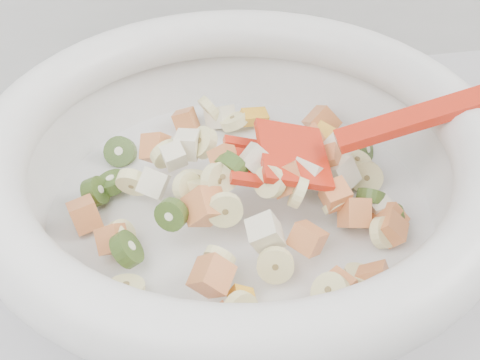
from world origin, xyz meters
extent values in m
cylinder|color=white|center=(0.17, 1.49, 0.91)|extent=(0.32, 0.32, 0.02)
torus|color=white|center=(0.17, 1.49, 0.98)|extent=(0.40, 0.40, 0.04)
cylinder|color=#F5F3A3|center=(0.13, 1.48, 0.96)|extent=(0.03, 0.03, 0.03)
cylinder|color=#F5F3A3|center=(0.14, 1.42, 0.94)|extent=(0.03, 0.02, 0.03)
cylinder|color=#F5F3A3|center=(0.18, 1.60, 0.93)|extent=(0.03, 0.03, 0.02)
cylinder|color=#F5F3A3|center=(0.24, 1.46, 0.94)|extent=(0.03, 0.02, 0.03)
cylinder|color=#F5F3A3|center=(0.14, 1.49, 0.96)|extent=(0.04, 0.04, 0.01)
cylinder|color=#F5F3A3|center=(0.21, 1.38, 0.94)|extent=(0.03, 0.04, 0.03)
cylinder|color=#F5F3A3|center=(0.18, 1.41, 0.94)|extent=(0.04, 0.02, 0.03)
cylinder|color=#F5F3A3|center=(0.15, 1.54, 0.95)|extent=(0.03, 0.03, 0.03)
cylinder|color=#F5F3A3|center=(0.28, 1.50, 0.93)|extent=(0.04, 0.03, 0.03)
cylinder|color=#F5F3A3|center=(0.16, 1.61, 0.93)|extent=(0.02, 0.04, 0.04)
cylinder|color=#F5F3A3|center=(0.07, 1.46, 0.93)|extent=(0.03, 0.03, 0.03)
cylinder|color=#F5F3A3|center=(0.15, 1.53, 0.96)|extent=(0.03, 0.03, 0.03)
cylinder|color=#F5F3A3|center=(0.15, 1.48, 0.97)|extent=(0.03, 0.03, 0.03)
cylinder|color=#F5F3A3|center=(0.12, 1.54, 0.95)|extent=(0.03, 0.03, 0.04)
cylinder|color=#F5F3A3|center=(0.27, 1.51, 0.93)|extent=(0.03, 0.03, 0.01)
cylinder|color=#F5F3A3|center=(0.19, 1.47, 0.96)|extent=(0.03, 0.03, 0.03)
cylinder|color=#F5F3A3|center=(0.07, 1.46, 0.93)|extent=(0.02, 0.03, 0.03)
cylinder|color=#F5F3A3|center=(0.21, 1.46, 0.96)|extent=(0.02, 0.03, 0.03)
cylinder|color=#F5F3A3|center=(0.09, 1.51, 0.94)|extent=(0.03, 0.03, 0.03)
cylinder|color=#F5F3A3|center=(0.15, 1.45, 0.96)|extent=(0.04, 0.02, 0.04)
cylinder|color=#F5F3A3|center=(0.27, 1.43, 0.93)|extent=(0.03, 0.03, 0.03)
cylinder|color=#F5F3A3|center=(0.24, 1.40, 0.93)|extent=(0.03, 0.03, 0.02)
cylinder|color=#F5F3A3|center=(0.08, 1.41, 0.93)|extent=(0.03, 0.03, 0.02)
cylinder|color=#F5F3A3|center=(0.15, 1.38, 0.93)|extent=(0.03, 0.02, 0.03)
cylinder|color=#F5F3A3|center=(0.15, 1.37, 0.93)|extent=(0.03, 0.03, 0.02)
cylinder|color=#F5F3A3|center=(0.15, 1.48, 0.96)|extent=(0.03, 0.03, 0.04)
cube|color=#E17747|center=(0.25, 1.50, 0.95)|extent=(0.03, 0.02, 0.03)
cube|color=#E17747|center=(0.25, 1.39, 0.93)|extent=(0.03, 0.03, 0.04)
cube|color=#E17747|center=(0.23, 1.51, 0.95)|extent=(0.03, 0.03, 0.03)
cube|color=#E17747|center=(0.25, 1.45, 0.94)|extent=(0.03, 0.03, 0.03)
cube|color=#E17747|center=(0.27, 1.43, 0.93)|extent=(0.03, 0.03, 0.03)
cube|color=#E17747|center=(0.14, 1.37, 0.93)|extent=(0.03, 0.03, 0.03)
cube|color=#E17747|center=(0.05, 1.49, 0.93)|extent=(0.03, 0.03, 0.03)
cube|color=#E17747|center=(0.16, 1.49, 0.97)|extent=(0.03, 0.03, 0.03)
cube|color=#E17747|center=(0.22, 1.39, 0.93)|extent=(0.03, 0.03, 0.03)
cube|color=#E17747|center=(0.16, 1.36, 0.93)|extent=(0.03, 0.03, 0.02)
cube|color=#E17747|center=(0.11, 1.55, 0.95)|extent=(0.03, 0.03, 0.03)
cube|color=#E17747|center=(0.20, 1.47, 0.96)|extent=(0.03, 0.03, 0.04)
cube|color=#E17747|center=(0.21, 1.42, 0.94)|extent=(0.03, 0.03, 0.03)
cube|color=#E17747|center=(0.07, 1.46, 0.94)|extent=(0.03, 0.03, 0.03)
cube|color=#E17747|center=(0.14, 1.61, 0.93)|extent=(0.03, 0.03, 0.03)
cube|color=#E17747|center=(0.24, 1.46, 0.95)|extent=(0.02, 0.03, 0.02)
cube|color=#E17747|center=(0.14, 1.46, 0.95)|extent=(0.03, 0.03, 0.04)
cube|color=#E17747|center=(0.24, 1.53, 0.95)|extent=(0.03, 0.04, 0.04)
cube|color=#E17747|center=(0.13, 1.40, 0.94)|extent=(0.04, 0.03, 0.04)
cube|color=#E17747|center=(0.26, 1.57, 0.93)|extent=(0.03, 0.04, 0.04)
cube|color=#E17747|center=(0.28, 1.45, 0.93)|extent=(0.03, 0.03, 0.03)
cylinder|color=#649B33|center=(0.08, 1.57, 0.93)|extent=(0.04, 0.03, 0.04)
cylinder|color=#649B33|center=(0.27, 1.47, 0.93)|extent=(0.03, 0.03, 0.03)
cylinder|color=#649B33|center=(0.08, 1.44, 0.94)|extent=(0.03, 0.03, 0.03)
cylinder|color=#649B33|center=(0.11, 1.46, 0.95)|extent=(0.03, 0.02, 0.03)
cylinder|color=#649B33|center=(0.06, 1.52, 0.93)|extent=(0.03, 0.03, 0.03)
cylinder|color=#649B33|center=(0.21, 1.52, 0.96)|extent=(0.02, 0.03, 0.03)
cylinder|color=#649B33|center=(0.23, 1.51, 0.94)|extent=(0.04, 0.04, 0.02)
cylinder|color=#649B33|center=(0.07, 1.53, 0.93)|extent=(0.04, 0.04, 0.02)
cylinder|color=#649B33|center=(0.16, 1.49, 0.97)|extent=(0.03, 0.03, 0.03)
cylinder|color=#649B33|center=(0.29, 1.53, 0.93)|extent=(0.03, 0.03, 0.03)
cylinder|color=#649B33|center=(0.28, 1.45, 0.93)|extent=(0.04, 0.04, 0.03)
cube|color=#F0E9CB|center=(0.13, 1.53, 0.96)|extent=(0.02, 0.03, 0.02)
cube|color=#F0E9CB|center=(0.26, 1.52, 0.94)|extent=(0.03, 0.03, 0.04)
cube|color=#F0E9CB|center=(0.26, 1.53, 0.94)|extent=(0.03, 0.02, 0.03)
cube|color=#F0E9CB|center=(0.18, 1.43, 0.95)|extent=(0.03, 0.02, 0.03)
cube|color=#F0E9CB|center=(0.18, 1.49, 0.97)|extent=(0.03, 0.03, 0.03)
cube|color=#F0E9CB|center=(0.22, 1.48, 0.96)|extent=(0.03, 0.03, 0.03)
cube|color=#F0E9CB|center=(0.12, 1.52, 0.96)|extent=(0.02, 0.02, 0.02)
cube|color=#F0E9CB|center=(0.10, 1.50, 0.94)|extent=(0.03, 0.04, 0.03)
cube|color=#F0E9CB|center=(0.28, 1.46, 0.93)|extent=(0.02, 0.02, 0.02)
cube|color=#F0E9CB|center=(0.25, 1.49, 0.94)|extent=(0.04, 0.04, 0.03)
cube|color=#F0E9CB|center=(0.13, 1.54, 0.95)|extent=(0.02, 0.02, 0.02)
cube|color=#F0E9CB|center=(0.17, 1.61, 0.93)|extent=(0.03, 0.04, 0.03)
cube|color=yellow|center=(0.15, 1.39, 0.93)|extent=(0.02, 0.02, 0.02)
cube|color=yellow|center=(0.26, 1.55, 0.94)|extent=(0.03, 0.03, 0.02)
cube|color=yellow|center=(0.20, 1.60, 0.93)|extent=(0.03, 0.02, 0.02)
cube|color=red|center=(0.21, 1.49, 0.97)|extent=(0.06, 0.07, 0.03)
cube|color=red|center=(0.18, 1.51, 0.97)|extent=(0.03, 0.01, 0.01)
cube|color=red|center=(0.17, 1.50, 0.97)|extent=(0.03, 0.01, 0.01)
cube|color=red|center=(0.17, 1.49, 0.97)|extent=(0.03, 0.01, 0.01)
cube|color=red|center=(0.17, 1.47, 0.97)|extent=(0.03, 0.01, 0.01)
cube|color=red|center=(0.34, 1.48, 1.00)|extent=(0.19, 0.03, 0.06)
camera|label=1|loc=(0.10, 1.14, 1.25)|focal=45.00mm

